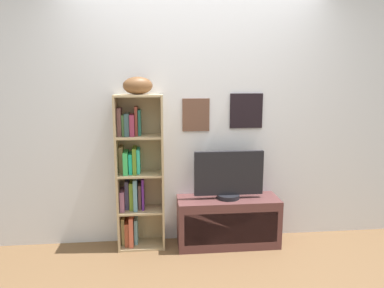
# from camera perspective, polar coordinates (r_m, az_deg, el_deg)

# --- Properties ---
(back_wall) EXTENTS (4.80, 0.08, 2.57)m
(back_wall) POSITION_cam_1_polar(r_m,az_deg,el_deg) (3.53, 0.59, 4.63)
(back_wall) COLOR silver
(back_wall) RESTS_ON ground
(bookshelf) EXTENTS (0.45, 0.26, 1.50)m
(bookshelf) POSITION_cam_1_polar(r_m,az_deg,el_deg) (3.49, -9.08, -4.97)
(bookshelf) COLOR tan
(bookshelf) RESTS_ON ground
(football) EXTENTS (0.32, 0.24, 0.16)m
(football) POSITION_cam_1_polar(r_m,az_deg,el_deg) (3.34, -8.72, 9.28)
(football) COLOR brown
(football) RESTS_ON bookshelf
(tv_stand) EXTENTS (1.00, 0.36, 0.48)m
(tv_stand) POSITION_cam_1_polar(r_m,az_deg,el_deg) (3.64, 5.80, -12.31)
(tv_stand) COLOR #542F2F
(tv_stand) RESTS_ON ground
(television) EXTENTS (0.68, 0.22, 0.47)m
(television) POSITION_cam_1_polar(r_m,az_deg,el_deg) (3.48, 5.94, -5.09)
(television) COLOR black
(television) RESTS_ON tv_stand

